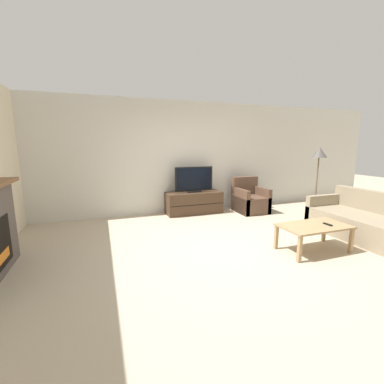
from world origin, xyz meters
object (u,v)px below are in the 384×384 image
object	(u,v)px
coffee_table	(314,228)
tv	(194,180)
floor_lamp	(319,158)
remote	(328,224)
armchair	(250,201)
tv_stand	(194,203)
couch	(370,224)

from	to	relation	value
coffee_table	tv	bearing A→B (deg)	109.36
tv	floor_lamp	world-z (taller)	floor_lamp
remote	floor_lamp	size ratio (longest dim) A/B	0.09
armchair	remote	bearing A→B (deg)	-94.35
tv_stand	tv	size ratio (longest dim) A/B	1.43
tv	couch	world-z (taller)	tv
tv	armchair	world-z (taller)	tv
tv	remote	xyz separation A→B (m)	(1.18, -2.85, -0.38)
coffee_table	remote	size ratio (longest dim) A/B	7.07
floor_lamp	tv_stand	bearing A→B (deg)	149.78
coffee_table	couch	xyz separation A→B (m)	(1.34, 0.07, -0.10)
tv_stand	floor_lamp	xyz separation A→B (m)	(2.39, -1.39, 1.12)
remote	floor_lamp	xyz separation A→B (m)	(1.21, 1.46, 0.95)
couch	tv_stand	bearing A→B (deg)	130.40
tv_stand	remote	world-z (taller)	tv_stand
tv	couch	bearing A→B (deg)	-49.58
coffee_table	couch	size ratio (longest dim) A/B	0.54
coffee_table	remote	distance (m)	0.22
coffee_table	floor_lamp	xyz separation A→B (m)	(1.41, 1.40, 1.01)
couch	floor_lamp	bearing A→B (deg)	86.73
tv	floor_lamp	xyz separation A→B (m)	(2.39, -1.39, 0.57)
floor_lamp	coffee_table	bearing A→B (deg)	-135.32
couch	tv	bearing A→B (deg)	130.42
tv_stand	tv	xyz separation A→B (m)	(-0.00, -0.00, 0.55)
armchair	coffee_table	distance (m)	2.50
tv_stand	floor_lamp	bearing A→B (deg)	-30.22
armchair	coffee_table	world-z (taller)	armchair
tv_stand	coffee_table	world-z (taller)	tv_stand
coffee_table	floor_lamp	bearing A→B (deg)	44.68
tv_stand	coffee_table	size ratio (longest dim) A/B	1.27
couch	floor_lamp	xyz separation A→B (m)	(0.08, 1.33, 1.11)
coffee_table	armchair	bearing A→B (deg)	80.88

